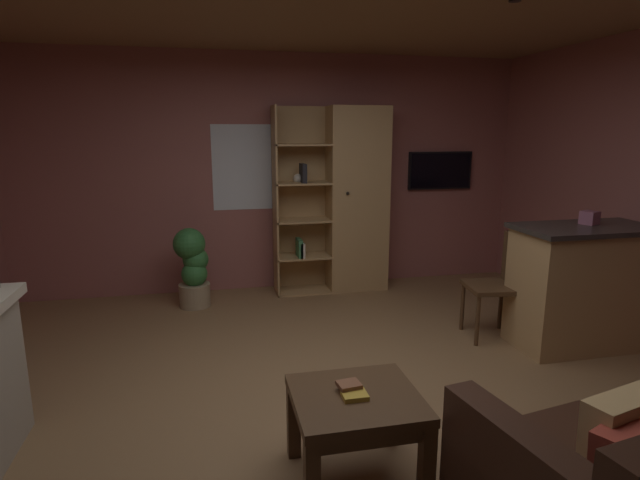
% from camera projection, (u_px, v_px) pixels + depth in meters
% --- Properties ---
extents(floor, '(5.71, 5.51, 0.02)m').
position_uv_depth(floor, '(333.00, 408.00, 3.37)').
color(floor, olive).
rests_on(floor, ground).
extents(wall_back, '(5.83, 0.06, 2.63)m').
position_uv_depth(wall_back, '(275.00, 174.00, 5.75)').
color(wall_back, '#9E5B56').
rests_on(wall_back, ground).
extents(window_pane_back, '(0.66, 0.01, 0.94)m').
position_uv_depth(window_pane_back, '(242.00, 168.00, 5.63)').
color(window_pane_back, white).
extents(bookshelf_cabinet, '(1.27, 0.41, 2.06)m').
position_uv_depth(bookshelf_cabinet, '(350.00, 201.00, 5.72)').
color(bookshelf_cabinet, tan).
rests_on(bookshelf_cabinet, ground).
extents(kitchen_bar_counter, '(1.41, 0.62, 1.03)m').
position_uv_depth(kitchen_bar_counter, '(595.00, 285.00, 4.28)').
color(kitchen_bar_counter, tan).
rests_on(kitchen_bar_counter, ground).
extents(tissue_box, '(0.16, 0.16, 0.11)m').
position_uv_depth(tissue_box, '(590.00, 218.00, 4.21)').
color(tissue_box, '#995972').
rests_on(tissue_box, kitchen_bar_counter).
extents(coffee_table, '(0.64, 0.60, 0.48)m').
position_uv_depth(coffee_table, '(356.00, 412.00, 2.60)').
color(coffee_table, '#4C331E').
rests_on(coffee_table, ground).
extents(table_book_0, '(0.13, 0.10, 0.03)m').
position_uv_depth(table_book_0, '(355.00, 395.00, 2.55)').
color(table_book_0, gold).
rests_on(table_book_0, coffee_table).
extents(table_book_1, '(0.13, 0.11, 0.02)m').
position_uv_depth(table_book_1, '(349.00, 385.00, 2.61)').
color(table_book_1, brown).
rests_on(table_book_1, coffee_table).
extents(dining_chair, '(0.47, 0.47, 0.92)m').
position_uv_depth(dining_chair, '(501.00, 279.00, 4.42)').
color(dining_chair, '#4C331E').
rests_on(dining_chair, ground).
extents(potted_floor_plant, '(0.35, 0.35, 0.83)m').
position_uv_depth(potted_floor_plant, '(193.00, 266.00, 5.23)').
color(potted_floor_plant, '#9E896B').
rests_on(potted_floor_plant, ground).
extents(wall_mounted_tv, '(0.79, 0.06, 0.45)m').
position_uv_depth(wall_mounted_tv, '(440.00, 170.00, 6.10)').
color(wall_mounted_tv, black).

